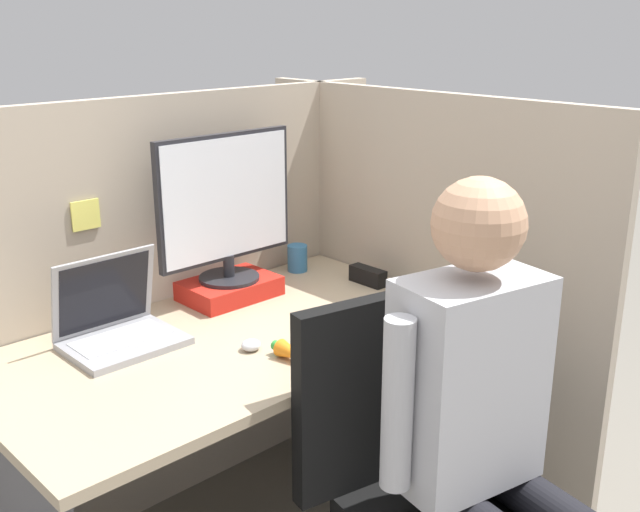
% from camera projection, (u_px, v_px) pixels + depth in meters
% --- Properties ---
extents(cubicle_panel_back, '(1.91, 0.05, 1.39)m').
position_uv_depth(cubicle_panel_back, '(158.00, 311.00, 2.44)').
color(cubicle_panel_back, tan).
rests_on(cubicle_panel_back, ground).
extents(cubicle_panel_right, '(0.04, 1.42, 1.39)m').
position_uv_depth(cubicle_panel_right, '(416.00, 295.00, 2.58)').
color(cubicle_panel_right, tan).
rests_on(cubicle_panel_right, ground).
extents(desk, '(1.41, 0.77, 0.74)m').
position_uv_depth(desk, '(236.00, 394.00, 2.20)').
color(desk, tan).
rests_on(desk, ground).
extents(paper_box, '(0.30, 0.21, 0.06)m').
position_uv_depth(paper_box, '(230.00, 288.00, 2.43)').
color(paper_box, red).
rests_on(paper_box, desk).
extents(monitor, '(0.49, 0.20, 0.47)m').
position_uv_depth(monitor, '(226.00, 205.00, 2.34)').
color(monitor, '#232328').
rests_on(monitor, paper_box).
extents(laptop, '(0.31, 0.24, 0.25)m').
position_uv_depth(laptop, '(118.00, 327.00, 2.08)').
color(laptop, '#99999E').
rests_on(laptop, desk).
extents(mouse, '(0.06, 0.05, 0.03)m').
position_uv_depth(mouse, '(251.00, 345.00, 2.05)').
color(mouse, silver).
rests_on(mouse, desk).
extents(stapler, '(0.05, 0.14, 0.06)m').
position_uv_depth(stapler, '(368.00, 276.00, 2.55)').
color(stapler, black).
rests_on(stapler, desk).
extents(carrot_toy, '(0.05, 0.13, 0.05)m').
position_uv_depth(carrot_toy, '(293.00, 353.00, 1.98)').
color(carrot_toy, orange).
rests_on(carrot_toy, desk).
extents(office_chair, '(0.55, 0.60, 0.96)m').
position_uv_depth(office_chair, '(423.00, 486.00, 1.88)').
color(office_chair, black).
rests_on(office_chair, ground).
extents(person, '(0.47, 0.50, 1.29)m').
position_uv_depth(person, '(490.00, 413.00, 1.71)').
color(person, black).
rests_on(person, ground).
extents(coffee_mug, '(0.07, 0.07, 0.10)m').
position_uv_depth(coffee_mug, '(297.00, 258.00, 2.68)').
color(coffee_mug, teal).
rests_on(coffee_mug, desk).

